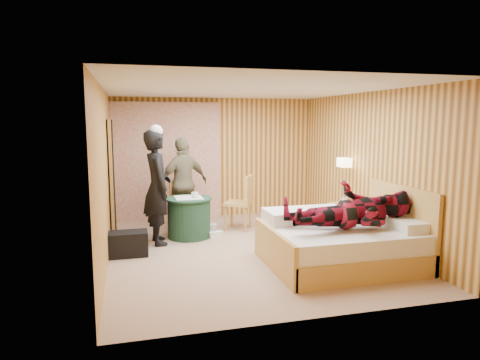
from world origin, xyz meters
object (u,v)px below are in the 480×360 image
object	(u,v)px
chair_near	(243,198)
duffel_bag	(126,244)
bed	(341,242)
man_at_table	(184,183)
wall_lamp	(345,162)
nightstand	(347,220)
man_on_bed	(353,199)
chair_far	(183,200)
round_table	(189,217)
woman_standing	(157,187)

from	to	relation	value
chair_near	duffel_bag	bearing A→B (deg)	-32.94
bed	man_at_table	size ratio (longest dim) A/B	1.18
wall_lamp	nightstand	xyz separation A→B (m)	(-0.04, -0.23, -0.99)
man_at_table	man_on_bed	world-z (taller)	man_on_bed
nightstand	chair_far	world-z (taller)	chair_far
nightstand	duffel_bag	distance (m)	3.73
man_at_table	man_on_bed	size ratio (longest dim) A/B	0.97
chair_far	chair_near	size ratio (longest dim) A/B	0.90
bed	round_table	world-z (taller)	bed
nightstand	chair_far	bearing A→B (deg)	153.01
wall_lamp	chair_near	xyz separation A→B (m)	(-1.65, 0.76, -0.70)
nightstand	duffel_bag	world-z (taller)	nightstand
nightstand	man_on_bed	size ratio (longest dim) A/B	0.35
man_on_bed	wall_lamp	bearing A→B (deg)	65.47
man_on_bed	duffel_bag	bearing A→B (deg)	155.26
chair_far	duffel_bag	world-z (taller)	chair_far
round_table	man_on_bed	distance (m)	2.99
chair_far	woman_standing	size ratio (longest dim) A/B	0.49
man_at_table	nightstand	bearing A→B (deg)	128.23
chair_far	man_on_bed	world-z (taller)	man_on_bed
duffel_bag	man_at_table	size ratio (longest dim) A/B	0.38
wall_lamp	round_table	bearing A→B (deg)	169.47
wall_lamp	bed	distance (m)	1.94
wall_lamp	chair_near	world-z (taller)	wall_lamp
round_table	man_on_bed	bearing A→B (deg)	-48.75
bed	man_at_table	world-z (taller)	man_at_table
duffel_bag	man_at_table	distance (m)	1.95
man_on_bed	chair_far	bearing A→B (deg)	124.63
nightstand	man_at_table	size ratio (longest dim) A/B	0.36
wall_lamp	chair_far	xyz separation A→B (m)	(-2.73, 1.14, -0.76)
chair_far	woman_standing	distance (m)	1.10
round_table	woman_standing	bearing A→B (deg)	-155.86
round_table	woman_standing	xyz separation A→B (m)	(-0.55, -0.25, 0.59)
woman_standing	man_at_table	world-z (taller)	woman_standing
chair_near	wall_lamp	bearing A→B (deg)	95.39
bed	round_table	size ratio (longest dim) A/B	2.54
man_on_bed	woman_standing	bearing A→B (deg)	141.73
wall_lamp	round_table	xyz separation A→B (m)	(-2.70, 0.50, -0.94)
wall_lamp	bed	world-z (taller)	wall_lamp
chair_near	nightstand	bearing A→B (deg)	88.46
round_table	duffel_bag	distance (m)	1.36
chair_near	man_on_bed	xyz separation A→B (m)	(0.88, -2.46, 0.38)
bed	woman_standing	bearing A→B (deg)	144.85
round_table	chair_near	distance (m)	1.11
man_at_table	chair_near	bearing A→B (deg)	134.80
round_table	man_at_table	bearing A→B (deg)	90.00
wall_lamp	duffel_bag	world-z (taller)	wall_lamp
round_table	bed	bearing A→B (deg)	-46.02
nightstand	bed	bearing A→B (deg)	-121.50
woman_standing	man_at_table	xyz separation A→B (m)	(0.55, 0.91, -0.08)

